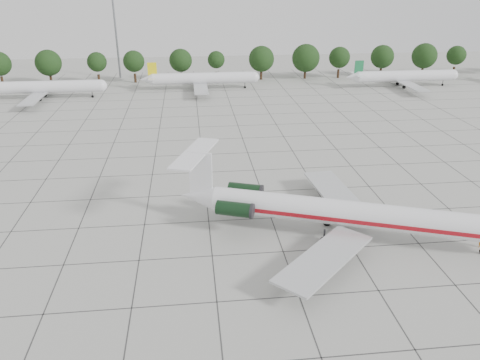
{
  "coord_description": "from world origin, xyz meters",
  "views": [
    {
      "loc": [
        -9.78,
        -52.05,
        28.65
      ],
      "look_at": [
        -3.51,
        4.54,
        3.5
      ],
      "focal_mm": 35.0,
      "sensor_mm": 36.0,
      "label": 1
    }
  ],
  "objects_px": {
    "main_airliner": "(332,211)",
    "bg_airliner_c": "(203,79)",
    "bg_airliner_b": "(44,87)",
    "bg_airliner_d": "(405,76)",
    "floodlight_mast": "(115,28)"
  },
  "relations": [
    {
      "from": "bg_airliner_b",
      "to": "bg_airliner_c",
      "type": "height_order",
      "value": "same"
    },
    {
      "from": "bg_airliner_b",
      "to": "bg_airliner_c",
      "type": "bearing_deg",
      "value": 9.0
    },
    {
      "from": "bg_airliner_b",
      "to": "bg_airliner_c",
      "type": "relative_size",
      "value": 1.0
    },
    {
      "from": "main_airliner",
      "to": "bg_airliner_c",
      "type": "height_order",
      "value": "main_airliner"
    },
    {
      "from": "main_airliner",
      "to": "bg_airliner_c",
      "type": "distance_m",
      "value": 80.04
    },
    {
      "from": "floodlight_mast",
      "to": "main_airliner",
      "type": "bearing_deg",
      "value": -69.5
    },
    {
      "from": "main_airliner",
      "to": "floodlight_mast",
      "type": "distance_m",
      "value": 104.2
    },
    {
      "from": "main_airliner",
      "to": "bg_airliner_d",
      "type": "bearing_deg",
      "value": 80.91
    },
    {
      "from": "bg_airliner_d",
      "to": "main_airliner",
      "type": "bearing_deg",
      "value": -119.54
    },
    {
      "from": "floodlight_mast",
      "to": "bg_airliner_d",
      "type": "bearing_deg",
      "value": -14.81
    },
    {
      "from": "bg_airliner_b",
      "to": "floodlight_mast",
      "type": "bearing_deg",
      "value": 57.54
    },
    {
      "from": "main_airliner",
      "to": "floodlight_mast",
      "type": "relative_size",
      "value": 1.48
    },
    {
      "from": "main_airliner",
      "to": "bg_airliner_d",
      "type": "xyz_separation_m",
      "value": [
        43.11,
        76.07,
        -0.31
      ]
    },
    {
      "from": "main_airliner",
      "to": "floodlight_mast",
      "type": "height_order",
      "value": "floodlight_mast"
    },
    {
      "from": "bg_airliner_b",
      "to": "bg_airliner_d",
      "type": "distance_m",
      "value": 94.83
    }
  ]
}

